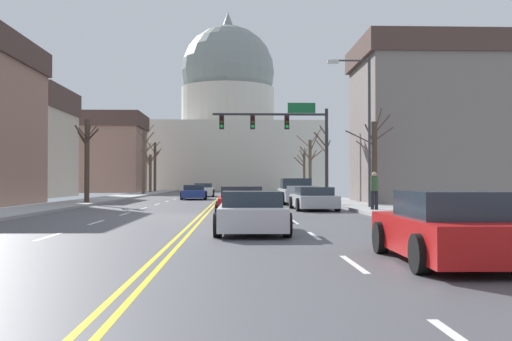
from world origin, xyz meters
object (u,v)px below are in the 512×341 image
object	(u,v)px
signal_gantry	(285,130)
sedan_near_04	(451,229)
street_lamp_right	(364,118)
sedan_oncoming_01	(203,190)
sedan_oncoming_00	(194,192)
pickup_truck_near_00	(297,193)
sedan_near_01	(314,199)
pedestrian_00	(374,189)
sedan_near_02	(241,203)
bicycle_parked	(411,208)
sedan_near_03	(252,213)

from	to	relation	value
signal_gantry	sedan_near_04	size ratio (longest dim) A/B	1.87
street_lamp_right	sedan_oncoming_01	world-z (taller)	street_lamp_right
sedan_oncoming_00	sedan_oncoming_01	xyz separation A→B (m)	(0.24, 8.45, 0.05)
pickup_truck_near_00	sedan_oncoming_00	bearing A→B (deg)	127.01
sedan_near_01	pedestrian_00	distance (m)	3.58
sedan_near_02	pedestrian_00	size ratio (longest dim) A/B	2.61
signal_gantry	sedan_near_04	world-z (taller)	signal_gantry
sedan_near_02	sedan_oncoming_00	bearing A→B (deg)	98.51
signal_gantry	sedan_oncoming_00	world-z (taller)	signal_gantry
signal_gantry	sedan_near_02	xyz separation A→B (m)	(-3.16, -16.94, -4.35)
pickup_truck_near_00	bicycle_parked	bearing A→B (deg)	-80.58
pickup_truck_near_00	sedan_near_02	xyz separation A→B (m)	(-3.64, -14.00, -0.13)
sedan_oncoming_01	pickup_truck_near_00	bearing A→B (deg)	-68.93
pickup_truck_near_00	sedan_oncoming_01	xyz separation A→B (m)	(-6.91, 17.95, -0.13)
signal_gantry	sedan_oncoming_01	world-z (taller)	signal_gantry
sedan_near_03	sedan_oncoming_01	xyz separation A→B (m)	(-3.53, 38.10, 0.03)
sedan_oncoming_01	bicycle_parked	bearing A→B (deg)	-74.16
bicycle_parked	sedan_near_04	bearing A→B (deg)	-103.35
pickup_truck_near_00	sedan_near_01	distance (m)	7.38
signal_gantry	sedan_oncoming_01	distance (m)	16.90
street_lamp_right	pickup_truck_near_00	xyz separation A→B (m)	(-2.67, 7.22, -3.93)
street_lamp_right	sedan_near_03	distance (m)	14.86
sedan_near_03	sedan_oncoming_00	xyz separation A→B (m)	(-3.77, 29.65, -0.01)
sedan_oncoming_00	sedan_oncoming_01	world-z (taller)	sedan_oncoming_01
pickup_truck_near_00	sedan_oncoming_01	bearing A→B (deg)	111.07
sedan_oncoming_01	bicycle_parked	world-z (taller)	sedan_oncoming_01
bicycle_parked	street_lamp_right	bearing A→B (deg)	89.32
sedan_near_04	sedan_oncoming_01	distance (m)	44.64
pickup_truck_near_00	pedestrian_00	bearing A→B (deg)	-75.51
sedan_near_02	sedan_near_03	xyz separation A→B (m)	(0.26, -6.16, -0.03)
street_lamp_right	sedan_oncoming_00	distance (m)	19.82
pickup_truck_near_00	bicycle_parked	world-z (taller)	pickup_truck_near_00
sedan_near_04	bicycle_parked	distance (m)	10.95
signal_gantry	sedan_near_02	bearing A→B (deg)	-100.58
signal_gantry	bicycle_parked	xyz separation A→B (m)	(3.05, -18.44, -4.45)
signal_gantry	pickup_truck_near_00	bearing A→B (deg)	-80.75
sedan_oncoming_00	pedestrian_00	size ratio (longest dim) A/B	2.71
street_lamp_right	sedan_near_01	bearing A→B (deg)	-176.54
street_lamp_right	sedan_near_01	size ratio (longest dim) A/B	1.62
sedan_near_03	sedan_oncoming_00	size ratio (longest dim) A/B	0.90
sedan_near_02	sedan_oncoming_01	size ratio (longest dim) A/B	1.01
signal_gantry	sedan_near_03	size ratio (longest dim) A/B	1.87
sedan_oncoming_01	sedan_near_01	bearing A→B (deg)	-74.57
sedan_near_04	sedan_oncoming_00	distance (m)	36.36
sedan_near_01	bicycle_parked	xyz separation A→B (m)	(2.50, -8.11, -0.06)
street_lamp_right	pickup_truck_near_00	size ratio (longest dim) A/B	1.35
sedan_near_02	bicycle_parked	distance (m)	6.39
sedan_near_02	sedan_near_03	distance (m)	6.16
sedan_near_02	sedan_oncoming_01	distance (m)	32.11
sedan_near_04	street_lamp_right	bearing A→B (deg)	82.10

